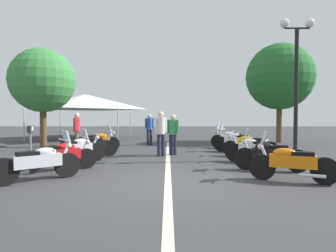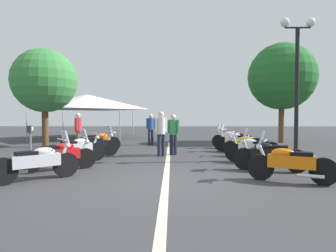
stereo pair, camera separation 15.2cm
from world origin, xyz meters
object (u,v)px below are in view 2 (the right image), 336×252
at_px(motorcycle_right_row_3, 250,145).
at_px(motorcycle_right_row_4, 238,142).
at_px(street_lamp_twin_globe, 297,64).
at_px(bystander_0, 151,127).
at_px(motorcycle_right_row_1, 269,155).
at_px(motorcycle_right_row_5, 232,139).
at_px(motorcycle_left_row_1, 60,155).
at_px(roadside_tree_0, 282,77).
at_px(bystander_2, 78,128).
at_px(bystander_3, 173,131).
at_px(motorcycle_left_row_4, 98,142).
at_px(roadside_tree_1, 45,81).
at_px(traffic_cone_0, 288,154).
at_px(motorcycle_left_row_3, 93,145).
at_px(motorcycle_right_row_2, 254,150).
at_px(parking_meter, 30,139).
at_px(motorcycle_left_row_2, 76,149).
at_px(motorcycle_right_row_0, 290,163).
at_px(motorcycle_left_row_0, 38,162).
at_px(event_tent, 87,102).
at_px(bystander_1, 161,130).

distance_m(motorcycle_right_row_3, motorcycle_right_row_4, 1.39).
distance_m(street_lamp_twin_globe, bystander_0, 8.18).
distance_m(motorcycle_right_row_1, motorcycle_right_row_5, 5.68).
bearing_deg(motorcycle_left_row_1, roadside_tree_0, 10.56).
xyz_separation_m(bystander_2, bystander_3, (-1.65, -4.48, -0.05)).
relative_size(motorcycle_right_row_4, bystander_0, 1.18).
xyz_separation_m(motorcycle_right_row_4, street_lamp_twin_globe, (-2.22, -1.53, 2.95)).
xyz_separation_m(motorcycle_left_row_4, motorcycle_right_row_4, (-0.11, -6.17, 0.02)).
bearing_deg(roadside_tree_1, motorcycle_right_row_4, -102.70).
height_order(bystander_0, roadside_tree_1, roadside_tree_1).
height_order(motorcycle_right_row_4, roadside_tree_1, roadside_tree_1).
height_order(bystander_0, bystander_3, bystander_0).
height_order(motorcycle_left_row_4, traffic_cone_0, motorcycle_left_row_4).
relative_size(motorcycle_right_row_4, roadside_tree_0, 0.34).
bearing_deg(motorcycle_left_row_1, motorcycle_left_row_3, 54.67).
distance_m(traffic_cone_0, roadside_tree_0, 8.63).
relative_size(motorcycle_left_row_4, motorcycle_right_row_2, 1.02).
xyz_separation_m(motorcycle_right_row_5, parking_meter, (-5.28, 7.25, 0.42)).
distance_m(motorcycle_right_row_2, motorcycle_right_row_3, 1.45).
xyz_separation_m(motorcycle_left_row_2, motorcycle_right_row_0, (-2.84, -6.07, 0.01)).
xyz_separation_m(motorcycle_left_row_0, street_lamp_twin_globe, (3.29, -7.69, 2.96)).
bearing_deg(parking_meter, motorcycle_right_row_4, 29.14).
distance_m(motorcycle_right_row_1, street_lamp_twin_globe, 3.92).
relative_size(motorcycle_right_row_1, motorcycle_right_row_2, 1.09).
distance_m(motorcycle_left_row_4, parking_meter, 4.08).
distance_m(motorcycle_right_row_2, roadside_tree_1, 10.95).
xyz_separation_m(motorcycle_left_row_1, bystander_2, (5.11, 1.18, 0.57)).
height_order(motorcycle_right_row_4, parking_meter, parking_meter).
distance_m(street_lamp_twin_globe, traffic_cone_0, 3.20).
xyz_separation_m(motorcycle_right_row_5, bystander_0, (1.76, 4.13, 0.53)).
relative_size(parking_meter, traffic_cone_0, 2.10).
xyz_separation_m(motorcycle_right_row_2, motorcycle_right_row_5, (4.27, -0.19, 0.02)).
xyz_separation_m(traffic_cone_0, event_tent, (10.82, 10.19, 2.36)).
height_order(motorcycle_left_row_3, bystander_1, bystander_1).
xyz_separation_m(motorcycle_left_row_4, motorcycle_right_row_0, (-5.71, -6.07, 0.00)).
bearing_deg(roadside_tree_0, motorcycle_left_row_3, 122.45).
xyz_separation_m(motorcycle_right_row_3, street_lamp_twin_globe, (-0.84, -1.39, 2.98)).
relative_size(motorcycle_left_row_1, roadside_tree_1, 0.38).
height_order(bystander_1, roadside_tree_1, roadside_tree_1).
bearing_deg(motorcycle_right_row_2, bystander_0, -30.29).
height_order(motorcycle_right_row_0, bystander_2, bystander_2).
relative_size(motorcycle_left_row_1, motorcycle_right_row_4, 0.93).
distance_m(motorcycle_right_row_4, roadside_tree_0, 6.92).
bearing_deg(bystander_0, motorcycle_left_row_4, -60.65).
bearing_deg(motorcycle_right_row_5, bystander_1, 64.95).
bearing_deg(motorcycle_left_row_2, motorcycle_right_row_0, -60.43).
relative_size(motorcycle_right_row_2, event_tent, 0.28).
bearing_deg(bystander_1, bystander_2, -145.21).
relative_size(motorcycle_right_row_4, bystander_1, 1.15).
bearing_deg(roadside_tree_0, motorcycle_right_row_1, 156.92).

